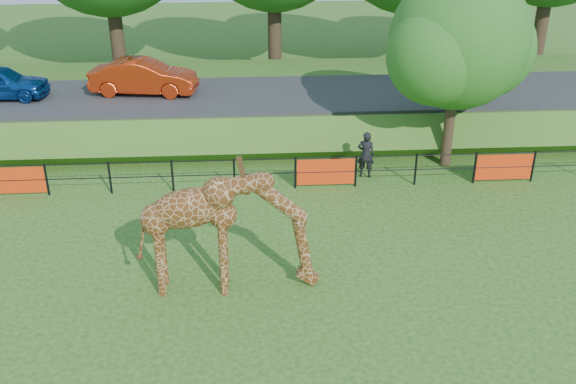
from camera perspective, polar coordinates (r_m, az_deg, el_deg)
name	(u,v)px	position (r m, az deg, el deg)	size (l,w,h in m)	color
ground	(232,348)	(14.39, -5.02, -13.65)	(90.00, 90.00, 0.00)	#1F5314
giraffe	(228,232)	(15.46, -5.34, -3.57)	(4.39, 0.81, 3.13)	#592F12
perimeter_fence	(234,174)	(20.96, -4.80, 1.57)	(28.07, 0.10, 1.10)	black
embankment	(236,101)	(27.94, -4.66, 8.07)	(40.00, 9.00, 1.30)	#1F5314
road	(235,95)	(26.30, -4.74, 8.55)	(40.00, 5.00, 0.12)	#2D2C2F
car_red	(144,77)	(26.69, -12.70, 9.95)	(1.47, 4.20, 1.39)	#B82C0D
visitor	(366,155)	(21.92, 6.94, 3.33)	(0.59, 0.39, 1.62)	black
tree_east	(461,45)	(22.46, 15.12, 12.50)	(5.40, 4.71, 6.76)	#372718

